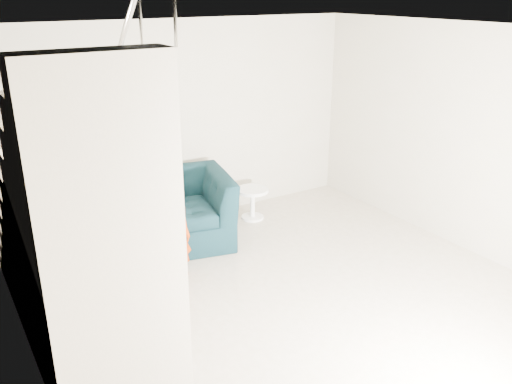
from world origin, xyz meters
TOP-DOWN VIEW (x-y plane):
  - floor at (0.00, 0.00)m, footprint 5.50×5.50m
  - ceiling at (0.00, 0.00)m, footprint 5.50×5.50m
  - back_wall at (0.00, 2.75)m, footprint 5.00×0.00m
  - left_wall at (-2.50, 0.00)m, footprint 0.00×5.50m
  - right_wall at (2.50, 0.00)m, footprint 0.00×5.50m
  - armchair at (-0.45, 2.13)m, footprint 1.57×1.44m
  - toddler at (-0.81, 1.34)m, footprint 0.38×0.31m
  - side_table at (0.74, 2.24)m, footprint 0.45×0.45m
  - staircase at (-2.00, 0.55)m, footprint 1.02×3.03m
  - cushion at (-0.58, 2.37)m, footprint 0.36×0.17m
  - throw at (-1.03, 2.06)m, footprint 0.04×0.43m
  - phone at (-0.71, 1.30)m, footprint 0.02×0.05m

SIDE VIEW (x-z plane):
  - floor at x=0.00m, z-range 0.00..0.00m
  - side_table at x=0.74m, z-range 0.08..0.52m
  - armchair at x=-0.45m, z-range 0.00..0.87m
  - toddler at x=-0.81m, z-range 0.00..0.89m
  - throw at x=-1.03m, z-range 0.31..0.79m
  - cushion at x=-0.58m, z-range 0.50..0.86m
  - phone at x=-0.71m, z-range 0.72..0.82m
  - staircase at x=-2.00m, z-range -0.86..2.76m
  - left_wall at x=-2.50m, z-range -1.40..4.10m
  - right_wall at x=2.50m, z-range -1.40..4.10m
  - back_wall at x=0.00m, z-range -1.15..3.85m
  - ceiling at x=0.00m, z-range 2.70..2.70m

